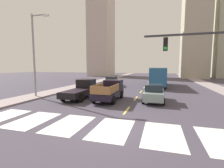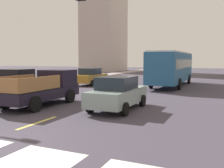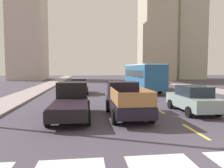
% 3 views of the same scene
% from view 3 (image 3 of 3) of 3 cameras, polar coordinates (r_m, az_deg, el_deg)
% --- Properties ---
extents(sidewalk_left, '(2.82, 110.00, 0.15)m').
position_cam_3_polar(sidewalk_left, '(23.89, -22.30, -2.70)').
color(sidewalk_left, gray).
rests_on(sidewalk_left, ground).
extents(lane_dash_0, '(0.16, 2.40, 0.01)m').
position_cam_3_polar(lane_dash_0, '(10.47, 21.43, -11.75)').
color(lane_dash_0, '#E5CD52').
rests_on(lane_dash_0, ground).
extents(lane_dash_1, '(0.16, 2.40, 0.01)m').
position_cam_3_polar(lane_dash_1, '(14.94, 12.28, -6.78)').
color(lane_dash_1, '#E5CD52').
rests_on(lane_dash_1, ground).
extents(lane_dash_2, '(0.16, 2.40, 0.01)m').
position_cam_3_polar(lane_dash_2, '(19.67, 7.51, -4.07)').
color(lane_dash_2, '#E5CD52').
rests_on(lane_dash_2, ground).
extents(lane_dash_3, '(0.16, 2.40, 0.01)m').
position_cam_3_polar(lane_dash_3, '(24.50, 4.62, -2.40)').
color(lane_dash_3, '#E5CD52').
rests_on(lane_dash_3, ground).
extents(lane_dash_4, '(0.16, 2.40, 0.01)m').
position_cam_3_polar(lane_dash_4, '(29.39, 2.70, -1.28)').
color(lane_dash_4, '#E5CD52').
rests_on(lane_dash_4, ground).
extents(lane_dash_5, '(0.16, 2.40, 0.01)m').
position_cam_3_polar(lane_dash_5, '(34.31, 1.32, -0.48)').
color(lane_dash_5, '#E5CD52').
rests_on(lane_dash_5, ground).
extents(lane_dash_6, '(0.16, 2.40, 0.01)m').
position_cam_3_polar(lane_dash_6, '(39.25, 0.29, 0.12)').
color(lane_dash_6, '#E5CD52').
rests_on(lane_dash_6, ground).
extents(lane_dash_7, '(0.16, 2.40, 0.01)m').
position_cam_3_polar(lane_dash_7, '(44.21, -0.51, 0.58)').
color(lane_dash_7, '#E5CD52').
rests_on(lane_dash_7, ground).
extents(pickup_stakebed, '(2.18, 5.20, 1.96)m').
position_cam_3_polar(pickup_stakebed, '(12.82, 3.78, -4.29)').
color(pickup_stakebed, black).
rests_on(pickup_stakebed, ground).
extents(pickup_dark, '(2.18, 5.20, 1.96)m').
position_cam_3_polar(pickup_dark, '(12.61, -10.94, -4.56)').
color(pickup_dark, black).
rests_on(pickup_dark, ground).
extents(city_bus, '(2.72, 10.80, 3.32)m').
position_cam_3_polar(city_bus, '(26.94, 8.24, 2.33)').
color(city_bus, '#255A86').
rests_on(city_bus, ground).
extents(sedan_near_left, '(2.02, 4.40, 1.72)m').
position_cam_3_polar(sedan_near_left, '(14.59, 20.87, -3.82)').
color(sedan_near_left, gray).
rests_on(sedan_near_left, ground).
extents(sedan_far, '(2.02, 4.40, 1.72)m').
position_cam_3_polar(sedan_far, '(23.94, -8.84, -0.53)').
color(sedan_far, '#A37221').
rests_on(sedan_far, ground).
extents(block_mid_left, '(7.74, 10.31, 33.14)m').
position_cam_3_polar(block_mid_left, '(58.47, -21.70, 17.55)').
color(block_mid_left, '#BBABA1').
rests_on(block_mid_left, ground).
extents(block_low_left, '(7.15, 8.79, 25.81)m').
position_cam_3_polar(block_low_left, '(54.59, 11.81, 14.80)').
color(block_low_left, '#AAA28C').
rests_on(block_low_left, ground).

